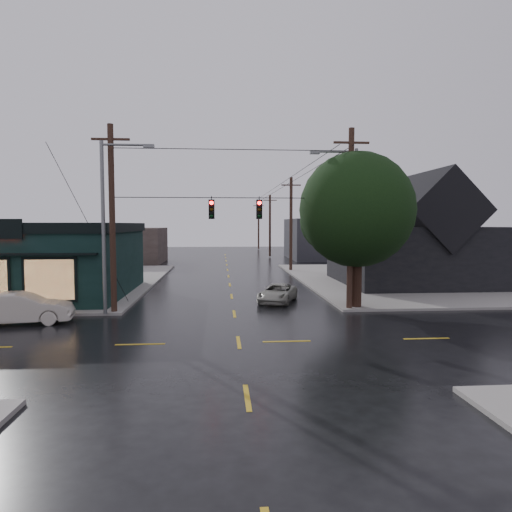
{
  "coord_description": "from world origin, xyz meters",
  "views": [
    {
      "loc": [
        -0.72,
        -18.48,
        4.86
      ],
      "look_at": [
        1.2,
        6.15,
        3.14
      ],
      "focal_mm": 32.0,
      "sensor_mm": 36.0,
      "label": 1
    }
  ],
  "objects": [
    {
      "name": "streetlight_nw",
      "position": [
        -6.8,
        5.8,
        0.0
      ],
      "size": [
        5.4,
        0.3,
        9.15
      ],
      "primitive_type": null,
      "color": "slate",
      "rests_on": "ground"
    },
    {
      "name": "suv_silver",
      "position": [
        2.8,
        9.52,
        0.57
      ],
      "size": [
        3.17,
        4.47,
        1.13
      ],
      "primitive_type": "imported",
      "rotation": [
        0.0,
        0.0,
        -0.35
      ],
      "color": "#9D9C91",
      "rests_on": "ground"
    },
    {
      "name": "corner_tree",
      "position": [
        7.0,
        7.0,
        5.67
      ],
      "size": [
        6.57,
        6.57,
        8.83
      ],
      "color": "black",
      "rests_on": "ground"
    },
    {
      "name": "utility_pole_far_a",
      "position": [
        6.5,
        28.0,
        0.0
      ],
      "size": [
        2.0,
        0.32,
        9.65
      ],
      "primitive_type": null,
      "color": "black",
      "rests_on": "ground"
    },
    {
      "name": "ground_plane",
      "position": [
        0.0,
        0.0,
        0.0
      ],
      "size": [
        160.0,
        160.0,
        0.0
      ],
      "primitive_type": "plane",
      "color": "black"
    },
    {
      "name": "utility_pole_ne",
      "position": [
        6.5,
        6.5,
        0.0
      ],
      "size": [
        2.0,
        0.32,
        10.15
      ],
      "primitive_type": null,
      "color": "black",
      "rests_on": "ground"
    },
    {
      "name": "utility_pole_far_c",
      "position": [
        6.5,
        68.0,
        0.0
      ],
      "size": [
        2.0,
        0.32,
        9.15
      ],
      "primitive_type": null,
      "color": "black",
      "rests_on": "ground"
    },
    {
      "name": "utility_pole_nw",
      "position": [
        -6.5,
        6.5,
        0.0
      ],
      "size": [
        2.0,
        0.32,
        10.15
      ],
      "primitive_type": null,
      "color": "black",
      "rests_on": "ground"
    },
    {
      "name": "pizza_shop",
      "position": [
        -15.0,
        12.94,
        2.56
      ],
      "size": [
        16.3,
        12.34,
        4.9
      ],
      "color": "black",
      "rests_on": "ground"
    },
    {
      "name": "sedan_cream",
      "position": [
        -10.39,
        4.26,
        0.77
      ],
      "size": [
        4.9,
        2.4,
        1.55
      ],
      "primitive_type": "imported",
      "rotation": [
        0.0,
        0.0,
        1.74
      ],
      "color": "#B6ADA0",
      "rests_on": "ground"
    },
    {
      "name": "utility_pole_far_b",
      "position": [
        6.5,
        48.0,
        0.0
      ],
      "size": [
        2.0,
        0.32,
        9.15
      ],
      "primitive_type": null,
      "color": "black",
      "rests_on": "ground"
    },
    {
      "name": "bg_building_west",
      "position": [
        -14.0,
        40.0,
        2.2
      ],
      "size": [
        12.0,
        10.0,
        4.4
      ],
      "primitive_type": "cube",
      "color": "#352926",
      "rests_on": "ground"
    },
    {
      "name": "sidewalk_ne",
      "position": [
        20.0,
        20.0,
        0.07
      ],
      "size": [
        28.0,
        28.0,
        0.15
      ],
      "primitive_type": "cube",
      "color": "gray",
      "rests_on": "ground"
    },
    {
      "name": "bg_building_east",
      "position": [
        16.0,
        45.0,
        2.8
      ],
      "size": [
        14.0,
        12.0,
        5.6
      ],
      "primitive_type": "cube",
      "color": "#2C2C31",
      "rests_on": "ground"
    },
    {
      "name": "span_signal_assembly",
      "position": [
        0.1,
        6.5,
        5.7
      ],
      "size": [
        13.0,
        0.48,
        1.23
      ],
      "color": "black",
      "rests_on": "ground"
    },
    {
      "name": "streetlight_ne",
      "position": [
        7.0,
        7.2,
        0.0
      ],
      "size": [
        5.4,
        0.3,
        9.15
      ],
      "primitive_type": null,
      "color": "slate",
      "rests_on": "ground"
    },
    {
      "name": "ne_building",
      "position": [
        15.0,
        17.0,
        4.47
      ],
      "size": [
        12.6,
        11.6,
        8.75
      ],
      "color": "black",
      "rests_on": "ground"
    }
  ]
}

